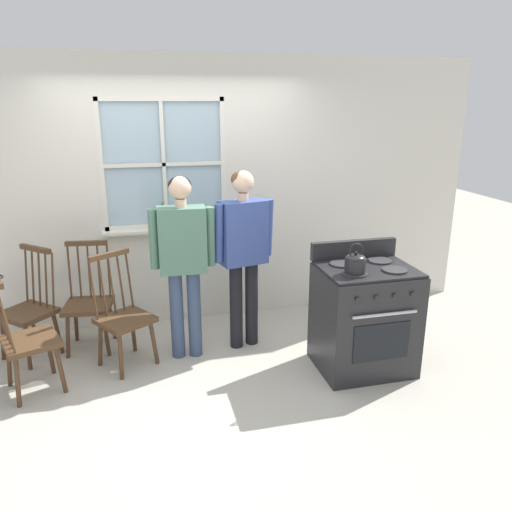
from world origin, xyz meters
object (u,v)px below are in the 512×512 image
(chair_center_cluster, at_px, (89,304))
(chair_near_stove, at_px, (29,311))
(stove, at_px, (364,317))
(chair_near_wall, at_px, (124,318))
(kettle, at_px, (355,263))
(chair_by_window, at_px, (27,341))
(potted_plant, at_px, (163,219))
(person_teen_center, at_px, (243,243))
(person_elderly_left, at_px, (183,252))

(chair_center_cluster, height_order, chair_near_stove, same)
(chair_near_stove, distance_m, stove, 2.99)
(chair_center_cluster, xyz_separation_m, chair_near_stove, (-0.51, -0.05, 0.00))
(chair_near_stove, bearing_deg, chair_near_wall, 19.18)
(chair_near_wall, xyz_separation_m, kettle, (1.84, -0.68, 0.58))
(chair_by_window, relative_size, chair_near_wall, 1.00)
(chair_by_window, bearing_deg, chair_near_stove, -13.13)
(chair_by_window, xyz_separation_m, chair_center_cluster, (0.42, 0.67, 0.00))
(chair_near_stove, height_order, kettle, kettle)
(potted_plant, bearing_deg, chair_by_window, -137.64)
(chair_center_cluster, height_order, person_teen_center, person_teen_center)
(chair_near_wall, relative_size, chair_near_stove, 1.00)
(person_teen_center, bearing_deg, kettle, -59.60)
(chair_near_wall, bearing_deg, person_teen_center, -27.76)
(chair_by_window, bearing_deg, chair_center_cluster, -53.27)
(stove, relative_size, potted_plant, 3.67)
(stove, relative_size, kettle, 4.39)
(chair_center_cluster, relative_size, person_elderly_left, 0.61)
(kettle, xyz_separation_m, potted_plant, (-1.41, 1.49, 0.10))
(stove, xyz_separation_m, potted_plant, (-1.59, 1.36, 0.65))
(chair_center_cluster, relative_size, stove, 0.94)
(person_teen_center, height_order, stove, person_teen_center)
(chair_center_cluster, height_order, person_elderly_left, person_elderly_left)
(person_teen_center, distance_m, stove, 1.25)
(person_elderly_left, bearing_deg, chair_center_cluster, 159.00)
(kettle, bearing_deg, person_elderly_left, 151.38)
(person_teen_center, bearing_deg, person_elderly_left, 175.47)
(person_teen_center, bearing_deg, chair_by_window, 178.47)
(person_teen_center, bearing_deg, chair_center_cluster, 155.09)
(chair_center_cluster, distance_m, stove, 2.53)
(chair_near_stove, bearing_deg, person_teen_center, 35.33)
(chair_center_cluster, bearing_deg, stove, -14.65)
(person_elderly_left, relative_size, person_teen_center, 0.99)
(chair_near_wall, distance_m, chair_near_stove, 0.90)
(person_elderly_left, bearing_deg, person_teen_center, 11.39)
(chair_center_cluster, distance_m, potted_plant, 1.08)
(chair_near_stove, height_order, person_elderly_left, person_elderly_left)
(chair_near_stove, relative_size, potted_plant, 3.43)
(chair_by_window, distance_m, chair_center_cluster, 0.79)
(chair_near_wall, relative_size, chair_center_cluster, 1.00)
(chair_near_stove, bearing_deg, kettle, 21.55)
(chair_by_window, relative_size, person_elderly_left, 0.61)
(person_elderly_left, height_order, potted_plant, person_elderly_left)
(chair_center_cluster, height_order, kettle, kettle)
(chair_near_stove, relative_size, person_teen_center, 0.60)
(stove, bearing_deg, chair_near_stove, 162.11)
(chair_center_cluster, height_order, stove, stove)
(chair_center_cluster, xyz_separation_m, person_elderly_left, (0.86, -0.39, 0.56))
(chair_by_window, bearing_deg, chair_near_wall, -91.86)
(person_elderly_left, distance_m, kettle, 1.48)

